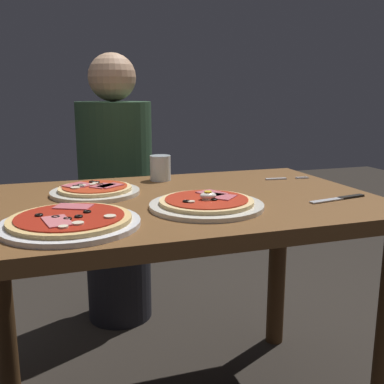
{
  "coord_description": "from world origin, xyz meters",
  "views": [
    {
      "loc": [
        -0.35,
        -1.2,
        1.01
      ],
      "look_at": [
        0.03,
        -0.07,
        0.75
      ],
      "focal_mm": 42.1,
      "sensor_mm": 36.0,
      "label": 1
    }
  ],
  "objects_px": {
    "dining_table": "(176,239)",
    "pizza_across_left": "(95,190)",
    "pizza_across_right": "(70,221)",
    "knife": "(341,198)",
    "diner_person": "(117,198)",
    "water_glass_near": "(160,170)",
    "fork": "(284,179)",
    "pizza_foreground": "(207,203)"
  },
  "relations": [
    {
      "from": "dining_table",
      "to": "pizza_across_left",
      "type": "distance_m",
      "value": 0.28
    },
    {
      "from": "dining_table",
      "to": "pizza_across_right",
      "type": "xyz_separation_m",
      "value": [
        -0.3,
        -0.19,
        0.13
      ]
    },
    {
      "from": "knife",
      "to": "diner_person",
      "type": "relative_size",
      "value": 0.17
    },
    {
      "from": "pizza_across_right",
      "to": "diner_person",
      "type": "xyz_separation_m",
      "value": [
        0.25,
        0.93,
        -0.17
      ]
    },
    {
      "from": "dining_table",
      "to": "knife",
      "type": "xyz_separation_m",
      "value": [
        0.44,
        -0.16,
        0.12
      ]
    },
    {
      "from": "knife",
      "to": "pizza_across_right",
      "type": "bearing_deg",
      "value": -177.42
    },
    {
      "from": "pizza_across_right",
      "to": "diner_person",
      "type": "bearing_deg",
      "value": 75.19
    },
    {
      "from": "pizza_across_right",
      "to": "diner_person",
      "type": "height_order",
      "value": "diner_person"
    },
    {
      "from": "pizza_across_left",
      "to": "pizza_across_right",
      "type": "relative_size",
      "value": 0.83
    },
    {
      "from": "water_glass_near",
      "to": "diner_person",
      "type": "xyz_separation_m",
      "value": [
        -0.09,
        0.46,
        -0.2
      ]
    },
    {
      "from": "water_glass_near",
      "to": "fork",
      "type": "relative_size",
      "value": 0.54
    },
    {
      "from": "dining_table",
      "to": "pizza_across_right",
      "type": "relative_size",
      "value": 3.65
    },
    {
      "from": "pizza_across_left",
      "to": "fork",
      "type": "xyz_separation_m",
      "value": [
        0.65,
        0.03,
        -0.01
      ]
    },
    {
      "from": "diner_person",
      "to": "pizza_across_left",
      "type": "bearing_deg",
      "value": 75.79
    },
    {
      "from": "pizza_across_left",
      "to": "pizza_across_right",
      "type": "xyz_separation_m",
      "value": [
        -0.09,
        -0.32,
        0.0
      ]
    },
    {
      "from": "water_glass_near",
      "to": "fork",
      "type": "bearing_deg",
      "value": -15.8
    },
    {
      "from": "dining_table",
      "to": "pizza_foreground",
      "type": "distance_m",
      "value": 0.19
    },
    {
      "from": "dining_table",
      "to": "water_glass_near",
      "type": "relative_size",
      "value": 13.38
    },
    {
      "from": "dining_table",
      "to": "knife",
      "type": "bearing_deg",
      "value": -19.81
    },
    {
      "from": "pizza_across_left",
      "to": "knife",
      "type": "relative_size",
      "value": 1.34
    },
    {
      "from": "pizza_across_right",
      "to": "knife",
      "type": "height_order",
      "value": "pizza_across_right"
    },
    {
      "from": "water_glass_near",
      "to": "diner_person",
      "type": "bearing_deg",
      "value": 100.52
    },
    {
      "from": "pizza_foreground",
      "to": "pizza_across_left",
      "type": "xyz_separation_m",
      "value": [
        -0.26,
        0.26,
        -0.0
      ]
    },
    {
      "from": "dining_table",
      "to": "fork",
      "type": "bearing_deg",
      "value": 20.05
    },
    {
      "from": "knife",
      "to": "pizza_across_left",
      "type": "bearing_deg",
      "value": 156.42
    },
    {
      "from": "water_glass_near",
      "to": "pizza_foreground",
      "type": "bearing_deg",
      "value": -87.29
    },
    {
      "from": "pizza_across_left",
      "to": "knife",
      "type": "height_order",
      "value": "pizza_across_left"
    },
    {
      "from": "pizza_across_right",
      "to": "fork",
      "type": "bearing_deg",
      "value": 25.42
    },
    {
      "from": "fork",
      "to": "knife",
      "type": "xyz_separation_m",
      "value": [
        0.0,
        -0.32,
        0.0
      ]
    },
    {
      "from": "pizza_across_left",
      "to": "fork",
      "type": "bearing_deg",
      "value": 2.99
    },
    {
      "from": "dining_table",
      "to": "pizza_across_left",
      "type": "xyz_separation_m",
      "value": [
        -0.21,
        0.13,
        0.13
      ]
    },
    {
      "from": "pizza_across_left",
      "to": "diner_person",
      "type": "height_order",
      "value": "diner_person"
    },
    {
      "from": "dining_table",
      "to": "knife",
      "type": "distance_m",
      "value": 0.49
    },
    {
      "from": "pizza_foreground",
      "to": "water_glass_near",
      "type": "height_order",
      "value": "water_glass_near"
    },
    {
      "from": "water_glass_near",
      "to": "pizza_across_left",
      "type": "bearing_deg",
      "value": -147.73
    },
    {
      "from": "pizza_foreground",
      "to": "pizza_across_right",
      "type": "height_order",
      "value": "pizza_foreground"
    },
    {
      "from": "dining_table",
      "to": "diner_person",
      "type": "xyz_separation_m",
      "value": [
        -0.06,
        0.74,
        -0.04
      ]
    },
    {
      "from": "water_glass_near",
      "to": "dining_table",
      "type": "bearing_deg",
      "value": -95.46
    },
    {
      "from": "pizza_foreground",
      "to": "pizza_across_left",
      "type": "height_order",
      "value": "pizza_foreground"
    },
    {
      "from": "knife",
      "to": "diner_person",
      "type": "distance_m",
      "value": 1.04
    },
    {
      "from": "pizza_across_left",
      "to": "diner_person",
      "type": "xyz_separation_m",
      "value": [
        0.15,
        0.61,
        -0.17
      ]
    },
    {
      "from": "water_glass_near",
      "to": "knife",
      "type": "xyz_separation_m",
      "value": [
        0.42,
        -0.44,
        -0.03
      ]
    }
  ]
}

